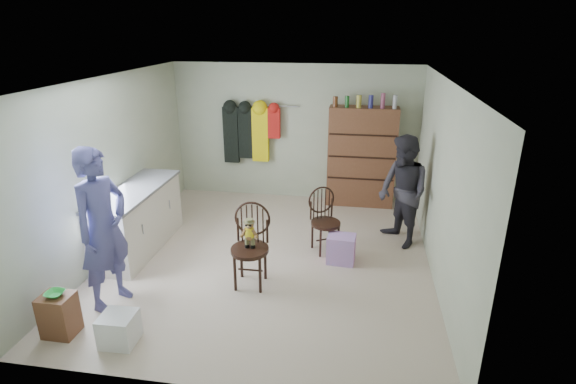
% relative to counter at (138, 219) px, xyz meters
% --- Properties ---
extents(ground_plane, '(5.00, 5.00, 0.00)m').
position_rel_counter_xyz_m(ground_plane, '(1.95, 0.00, -0.47)').
color(ground_plane, beige).
rests_on(ground_plane, ground).
extents(room_walls, '(5.00, 5.00, 5.00)m').
position_rel_counter_xyz_m(room_walls, '(1.95, 0.53, 1.11)').
color(room_walls, '#B7BD9E').
rests_on(room_walls, ground).
extents(counter, '(0.64, 1.86, 0.94)m').
position_rel_counter_xyz_m(counter, '(0.00, 0.00, 0.00)').
color(counter, silver).
rests_on(counter, ground).
extents(stool, '(0.33, 0.29, 0.48)m').
position_rel_counter_xyz_m(stool, '(0.08, -2.00, -0.23)').
color(stool, brown).
rests_on(stool, ground).
extents(bowl, '(0.19, 0.19, 0.05)m').
position_rel_counter_xyz_m(bowl, '(0.08, -2.00, 0.03)').
color(bowl, green).
rests_on(bowl, stool).
extents(plastic_tub, '(0.36, 0.35, 0.33)m').
position_rel_counter_xyz_m(plastic_tub, '(0.77, -2.03, -0.30)').
color(plastic_tub, white).
rests_on(plastic_tub, ground).
extents(chair_front, '(0.48, 0.48, 1.08)m').
position_rel_counter_xyz_m(chair_front, '(1.86, -0.67, 0.14)').
color(chair_front, black).
rests_on(chair_front, ground).
extents(chair_far, '(0.58, 0.58, 0.95)m').
position_rel_counter_xyz_m(chair_far, '(2.70, 0.39, 0.04)').
color(chair_far, black).
rests_on(chair_far, ground).
extents(striped_bag, '(0.40, 0.32, 0.40)m').
position_rel_counter_xyz_m(striped_bag, '(2.98, 0.05, -0.27)').
color(striped_bag, pink).
rests_on(striped_bag, ground).
extents(person_left, '(0.64, 0.80, 1.93)m').
position_rel_counter_xyz_m(person_left, '(0.32, -1.35, 0.49)').
color(person_left, '#4B4C8B').
rests_on(person_left, ground).
extents(person_right, '(0.96, 1.02, 1.67)m').
position_rel_counter_xyz_m(person_right, '(3.82, 0.77, 0.37)').
color(person_right, '#2D2B33').
rests_on(person_right, ground).
extents(dresser, '(1.20, 0.39, 2.06)m').
position_rel_counter_xyz_m(dresser, '(3.20, 2.30, 0.44)').
color(dresser, brown).
rests_on(dresser, ground).
extents(coat_rack, '(1.42, 0.12, 1.09)m').
position_rel_counter_xyz_m(coat_rack, '(1.12, 2.38, 0.78)').
color(coat_rack, '#99999E').
rests_on(coat_rack, ground).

